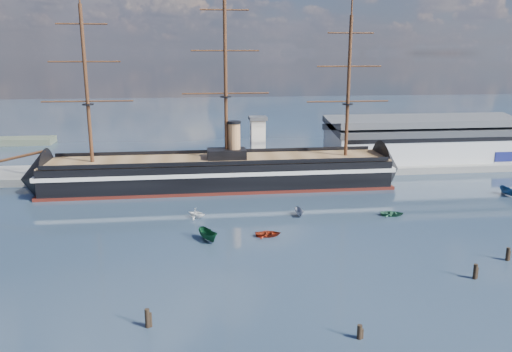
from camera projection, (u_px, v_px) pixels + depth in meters
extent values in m
plane|color=#1C2838|center=(263.00, 209.00, 113.60)|extent=(600.00, 600.00, 0.00)
cube|color=slate|center=(280.00, 171.00, 149.50)|extent=(180.00, 18.00, 2.00)
cube|color=#B7BABC|center=(427.00, 143.00, 157.55)|extent=(62.00, 20.00, 10.00)
cube|color=#3F4247|center=(429.00, 125.00, 156.21)|extent=(63.00, 21.00, 2.00)
cube|color=silver|center=(258.00, 144.00, 143.60)|extent=(4.00, 4.00, 14.00)
cube|color=#3F4247|center=(258.00, 118.00, 141.81)|extent=(5.00, 5.00, 1.00)
cube|color=black|center=(219.00, 173.00, 130.82)|extent=(88.02, 16.10, 7.00)
cube|color=silver|center=(219.00, 168.00, 130.54)|extent=(90.02, 16.34, 1.00)
cube|color=#4B1711|center=(220.00, 186.00, 131.70)|extent=(90.02, 16.30, 0.90)
cone|color=black|center=(34.00, 179.00, 125.21)|extent=(14.02, 15.70, 15.68)
cone|color=black|center=(389.00, 169.00, 136.58)|extent=(11.02, 15.69, 15.68)
cube|color=brown|center=(219.00, 159.00, 129.96)|extent=(88.02, 14.82, 0.40)
cube|color=black|center=(227.00, 154.00, 129.87)|extent=(10.01, 6.01, 2.50)
cylinder|color=tan|center=(234.00, 140.00, 129.28)|extent=(3.20, 3.20, 9.00)
cylinder|color=#381E0F|center=(9.00, 159.00, 123.27)|extent=(17.75, 0.72, 4.43)
cylinder|color=#381E0F|center=(86.00, 86.00, 121.46)|extent=(0.90, 0.90, 38.00)
cylinder|color=#381E0F|center=(226.00, 76.00, 125.14)|extent=(0.90, 0.90, 42.00)
cylinder|color=#381E0F|center=(348.00, 88.00, 129.77)|extent=(0.90, 0.90, 36.00)
imported|color=#0D3C22|center=(208.00, 241.00, 94.14)|extent=(7.27, 5.22, 2.74)
imported|color=maroon|center=(268.00, 236.00, 96.60)|extent=(1.28, 3.13, 1.46)
imported|color=slate|center=(299.00, 216.00, 108.74)|extent=(5.14, 2.08, 2.03)
imported|color=white|center=(197.00, 218.00, 107.21)|extent=(6.04, 7.02, 2.41)
imported|color=#255A3E|center=(392.00, 216.00, 108.80)|extent=(1.86, 3.30, 1.45)
imported|color=navy|center=(507.00, 195.00, 124.32)|extent=(6.63, 2.71, 2.61)
cylinder|color=black|center=(148.00, 327.00, 64.45)|extent=(0.64, 0.64, 3.28)
cylinder|color=black|center=(359.00, 339.00, 61.86)|extent=(0.64, 0.64, 2.57)
cylinder|color=black|center=(474.00, 279.00, 78.30)|extent=(0.64, 0.64, 3.18)
cylinder|color=black|center=(507.00, 260.00, 85.26)|extent=(0.64, 0.64, 3.02)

